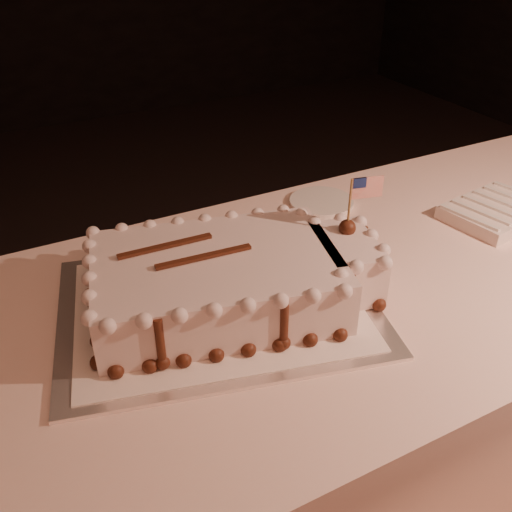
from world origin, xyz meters
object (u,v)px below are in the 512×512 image
cake_board (218,306)px  napkin_stack (495,212)px  banquet_table (272,430)px  side_plate (321,202)px  sheet_cake (233,279)px

cake_board → napkin_stack: 0.73m
banquet_table → side_plate: 0.56m
cake_board → napkin_stack: size_ratio=2.26×
napkin_stack → sheet_cake: bearing=-178.3°
napkin_stack → side_plate: 0.41m
banquet_table → napkin_stack: (0.62, 0.03, 0.39)m
sheet_cake → side_plate: bearing=36.0°
cake_board → sheet_cake: 0.07m
banquet_table → sheet_cake: sheet_cake is taller
napkin_stack → banquet_table: bearing=-177.0°
cake_board → sheet_cake: (0.03, -0.01, 0.06)m
cake_board → side_plate: side_plate is taller
banquet_table → cake_board: (-0.11, 0.02, 0.38)m
banquet_table → sheet_cake: bearing=171.5°
banquet_table → cake_board: 0.40m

